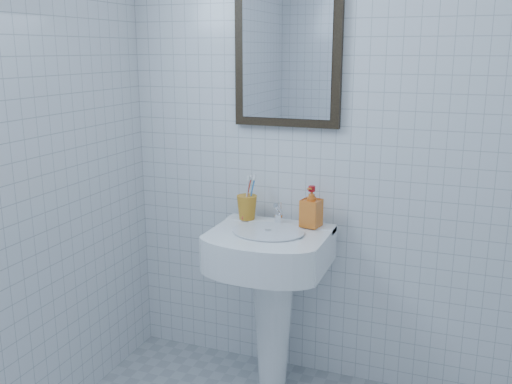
% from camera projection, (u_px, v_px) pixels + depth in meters
% --- Properties ---
extents(wall_back, '(2.20, 0.02, 2.50)m').
position_uv_depth(wall_back, '(351.00, 127.00, 2.56)').
color(wall_back, silver).
rests_on(wall_back, ground).
extents(washbasin, '(0.52, 0.38, 0.81)m').
position_uv_depth(washbasin, '(271.00, 282.00, 2.64)').
color(washbasin, white).
rests_on(washbasin, ground).
extents(faucet, '(0.04, 0.09, 0.11)m').
position_uv_depth(faucet, '(279.00, 214.00, 2.65)').
color(faucet, white).
rests_on(faucet, washbasin).
extents(toothbrush_cup, '(0.10, 0.10, 0.12)m').
position_uv_depth(toothbrush_cup, '(247.00, 207.00, 2.71)').
color(toothbrush_cup, '#C6801F').
rests_on(toothbrush_cup, washbasin).
extents(soap_dispenser, '(0.10, 0.10, 0.19)m').
position_uv_depth(soap_dispenser, '(311.00, 207.00, 2.59)').
color(soap_dispenser, '#E95916').
rests_on(soap_dispenser, washbasin).
extents(wall_mirror, '(0.50, 0.04, 0.62)m').
position_uv_depth(wall_mirror, '(287.00, 58.00, 2.57)').
color(wall_mirror, black).
rests_on(wall_mirror, wall_back).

